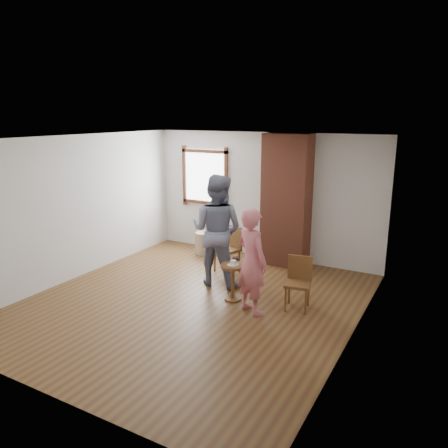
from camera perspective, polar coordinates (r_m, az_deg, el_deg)
The scene contains 12 objects.
ground at distance 7.16m, azimuth -4.19°, elevation -10.22°, with size 5.50×5.50×0.00m, color brown.
room_shell at distance 7.15m, azimuth -2.17°, elevation 4.98°, with size 5.04×5.52×2.62m.
brick_chimney at distance 8.64m, azimuth 8.15°, elevation 3.03°, with size 0.90×0.50×2.60m, color #9A4C36.
stoneware_crock at distance 9.45m, azimuth -2.63°, elevation -2.50°, with size 0.37×0.37×0.48m, color tan.
dark_pot at distance 8.83m, azimuth 1.56°, elevation -4.83°, with size 0.15×0.15×0.15m, color black.
dining_chair_left at distance 8.35m, azimuth 0.76°, elevation -2.94°, with size 0.53×0.53×0.88m.
dining_chair_right at distance 6.92m, azimuth 9.71°, elevation -7.16°, with size 0.44×0.44×0.82m.
side_table at distance 7.10m, azimuth 1.15°, elevation -6.85°, with size 0.40×0.40×0.60m.
cake_plate at distance 7.03m, azimuth 1.16°, elevation -5.33°, with size 0.18×0.18×0.01m, color white.
cake_slice at distance 7.02m, azimuth 1.23°, elevation -5.08°, with size 0.08×0.07×0.06m, color white.
man at distance 7.60m, azimuth -0.93°, elevation -0.84°, with size 0.95×0.74×1.96m, color #15193B.
person_pink at distance 6.54m, azimuth 3.63°, elevation -4.91°, with size 0.60×0.39×1.63m, color #D36973.
Camera 1 is at (3.60, -5.43, 2.96)m, focal length 35.00 mm.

